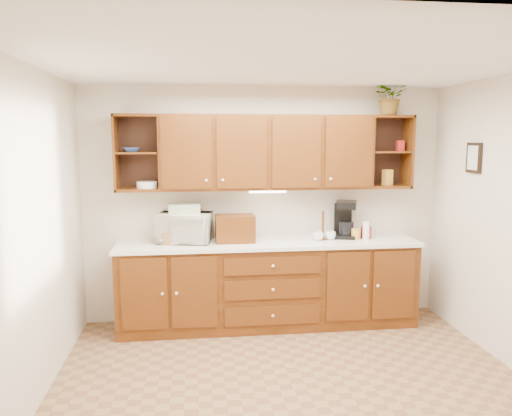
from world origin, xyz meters
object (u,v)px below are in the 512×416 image
object	(u,v)px
coffee_maker	(345,220)
bread_box	(235,229)
potted_plant	(391,97)
microwave	(185,228)

from	to	relation	value
coffee_maker	bread_box	bearing A→B (deg)	-155.07
coffee_maker	potted_plant	xyz separation A→B (m)	(0.46, -0.04, 1.35)
microwave	potted_plant	world-z (taller)	potted_plant
coffee_maker	potted_plant	distance (m)	1.43
bread_box	coffee_maker	size ratio (longest dim) A/B	1.01
bread_box	coffee_maker	xyz separation A→B (m)	(1.25, 0.11, 0.05)
bread_box	potted_plant	size ratio (longest dim) A/B	1.05
microwave	potted_plant	xyz separation A→B (m)	(2.24, 0.01, 1.39)
bread_box	coffee_maker	distance (m)	1.25
microwave	coffee_maker	xyz separation A→B (m)	(1.78, 0.05, 0.04)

